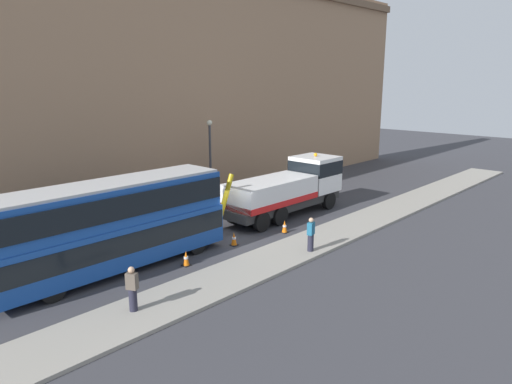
{
  "coord_description": "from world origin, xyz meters",
  "views": [
    {
      "loc": [
        -16.69,
        -17.96,
        8.37
      ],
      "look_at": [
        2.89,
        0.29,
        2.0
      ],
      "focal_mm": 33.03,
      "sensor_mm": 36.0,
      "label": 1
    }
  ],
  "objects": [
    {
      "name": "ground_plane",
      "position": [
        0.0,
        0.0,
        0.0
      ],
      "size": [
        120.0,
        120.0,
        0.0
      ],
      "primitive_type": "plane",
      "color": "#38383D"
    },
    {
      "name": "traffic_cone_near_bus",
      "position": [
        -3.97,
        -1.68,
        0.34
      ],
      "size": [
        0.36,
        0.36,
        0.72
      ],
      "color": "orange",
      "rests_on": "ground_plane"
    },
    {
      "name": "pedestrian_onlooker",
      "position": [
        -8.22,
        -3.93,
        0.99
      ],
      "size": [
        0.41,
        0.47,
        1.71
      ],
      "rotation": [
        0.0,
        0.0,
        0.47
      ],
      "color": "#232333",
      "rests_on": "near_kerb"
    },
    {
      "name": "traffic_cone_midway",
      "position": [
        -0.52,
        -1.33,
        0.34
      ],
      "size": [
        0.36,
        0.36,
        0.72
      ],
      "color": "orange",
      "rests_on": "ground_plane"
    },
    {
      "name": "double_decker_bus",
      "position": [
        -6.48,
        0.29,
        2.23
      ],
      "size": [
        11.06,
        2.62,
        4.06
      ],
      "rotation": [
        0.0,
        0.0,
        -0.01
      ],
      "color": "#19479E",
      "rests_on": "ground_plane"
    },
    {
      "name": "building_facade",
      "position": [
        0.0,
        7.69,
        8.07
      ],
      "size": [
        60.0,
        1.5,
        16.0
      ],
      "color": "#9E7A5B",
      "rests_on": "ground_plane"
    },
    {
      "name": "street_lamp",
      "position": [
        3.99,
        5.5,
        3.47
      ],
      "size": [
        0.36,
        0.36,
        5.83
      ],
      "color": "#38383D",
      "rests_on": "ground_plane"
    },
    {
      "name": "recovery_tow_truck",
      "position": [
        5.96,
        0.28,
        1.76
      ],
      "size": [
        10.15,
        2.7,
        3.67
      ],
      "rotation": [
        0.0,
        0.0,
        -0.01
      ],
      "color": "#2D2D2D",
      "rests_on": "ground_plane"
    },
    {
      "name": "near_kerb",
      "position": [
        0.0,
        -4.2,
        0.07
      ],
      "size": [
        60.0,
        2.8,
        0.15
      ],
      "primitive_type": "cube",
      "color": "gray",
      "rests_on": "ground_plane"
    },
    {
      "name": "traffic_cone_near_truck",
      "position": [
        2.89,
        -1.91,
        0.34
      ],
      "size": [
        0.36,
        0.36,
        0.72
      ],
      "color": "orange",
      "rests_on": "ground_plane"
    },
    {
      "name": "pedestrian_bystander",
      "position": [
        1.2,
        -4.96,
        0.99
      ],
      "size": [
        0.45,
        0.36,
        1.71
      ],
      "rotation": [
        0.0,
        0.0,
        1.79
      ],
      "color": "#232333",
      "rests_on": "near_kerb"
    }
  ]
}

